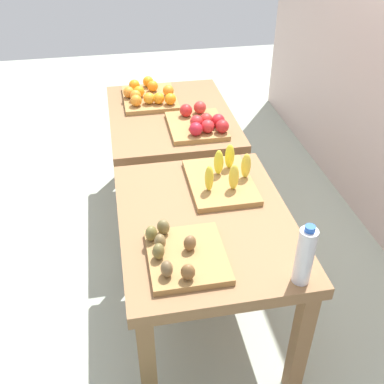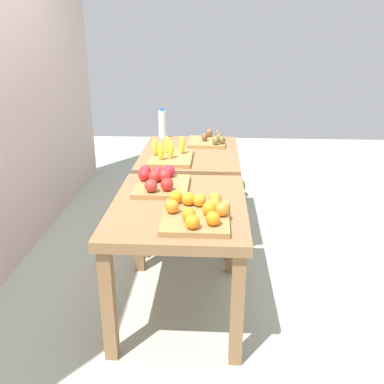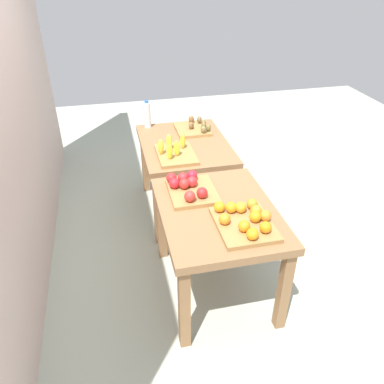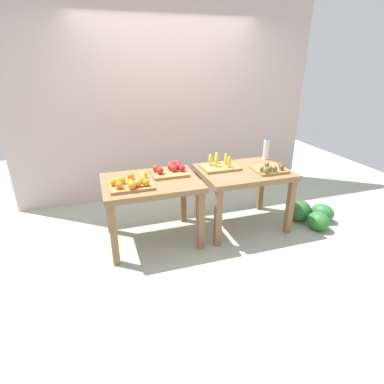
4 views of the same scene
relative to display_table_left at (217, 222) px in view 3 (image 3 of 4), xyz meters
The scene contains 9 objects.
ground_plane 0.85m from the display_table_left, ahead, with size 8.00×8.00×0.00m, color #A4AC9B.
display_table_left is the anchor object (origin of this frame).
display_table_right 1.12m from the display_table_left, ahead, with size 1.04×0.80×0.74m.
orange_bin 0.29m from the display_table_left, 150.69° to the right, with size 0.44×0.37×0.11m.
apple_bin 0.33m from the display_table_left, 29.74° to the left, with size 0.40×0.35×0.11m.
banana_crate 0.89m from the display_table_left, ahead, with size 0.44×0.32×0.17m.
kiwi_bin 1.39m from the display_table_left, ahead, with size 0.36×0.33×0.10m.
water_bottle 1.61m from the display_table_left, 10.28° to the left, with size 0.07×0.07×0.28m.
watermelon_pile 2.09m from the display_table_left, ahead, with size 0.64×0.65×0.26m.
Camera 3 is at (-2.67, 0.67, 2.27)m, focal length 36.21 mm.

